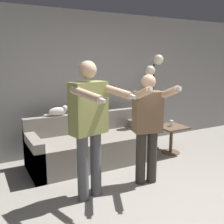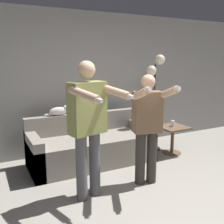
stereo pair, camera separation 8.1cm
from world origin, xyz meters
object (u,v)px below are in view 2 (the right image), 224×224
person_left (88,121)px  side_table (173,134)px  couch (92,147)px  cat (59,111)px  cup (173,124)px  floor_lamp (155,79)px  person_right (148,123)px

person_left → side_table: person_left is taller
couch → cat: 0.82m
cat → side_table: 2.12m
cat → cup: size_ratio=3.79×
person_left → cup: 2.18m
couch → cat: (-0.45, 0.33, 0.60)m
couch → side_table: size_ratio=4.01×
floor_lamp → cup: bearing=-64.2°
person_left → person_right: size_ratio=1.12×
person_left → cup: bearing=8.4°
person_right → side_table: 1.47m
person_left → floor_lamp: size_ratio=0.95×
couch → person_right: size_ratio=1.35×
couch → person_left: person_left is taller
couch → person_right: (0.39, -1.06, 0.60)m
cat → side_table: bearing=-16.8°
cup → person_left: bearing=-158.2°
cup → floor_lamp: bearing=115.8°
person_right → floor_lamp: floor_lamp is taller
person_left → person_right: bearing=-13.6°
floor_lamp → side_table: bearing=-63.6°
side_table → floor_lamp: bearing=116.4°
couch → cup: couch is taller
person_right → floor_lamp: bearing=64.2°
couch → person_left: (-0.47, -1.06, 0.72)m
couch → cat: size_ratio=4.94×
person_right → cat: (-0.84, 1.39, -0.00)m
person_right → cup: bearing=49.2°
side_table → cup: cup is taller
person_left → floor_lamp: (1.82, 1.15, 0.38)m
couch → person_right: 1.29m
couch → cup: 1.57m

